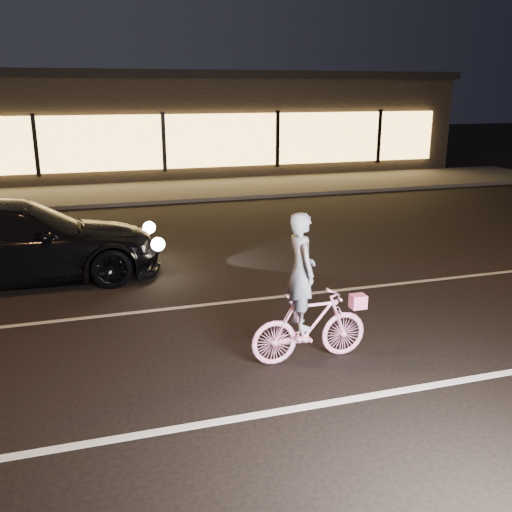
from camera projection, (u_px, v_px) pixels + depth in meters
name	position (u px, v px, depth m)	size (l,w,h in m)	color
ground	(320.00, 344.00, 8.14)	(90.00, 90.00, 0.00)	black
lane_stripe_near	(370.00, 396.00, 6.77)	(60.00, 0.12, 0.01)	silver
lane_stripe_far	(274.00, 297.00, 9.98)	(60.00, 0.10, 0.01)	gray
sidewalk	(173.00, 191.00, 20.05)	(30.00, 4.00, 0.12)	#383533
storefront	(149.00, 121.00, 24.93)	(25.40, 8.42, 4.20)	black
cyclist	(307.00, 310.00, 7.47)	(1.62, 0.56, 2.04)	#FA319E
sedan	(17.00, 242.00, 10.64)	(5.31, 2.17, 1.53)	black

